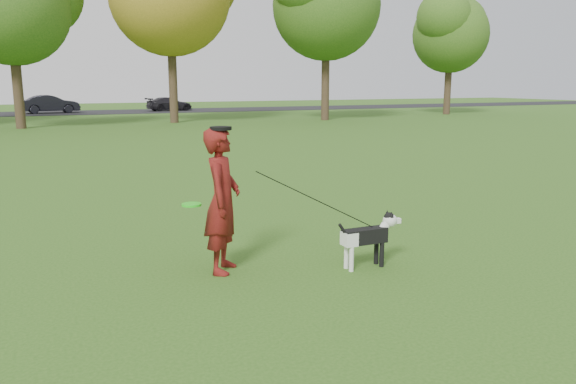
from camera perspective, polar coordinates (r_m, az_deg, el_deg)
name	(u,v)px	position (r m, az deg, el deg)	size (l,w,h in m)	color
ground	(331,270)	(7.10, 4.41, -7.89)	(120.00, 120.00, 0.00)	#285116
road	(83,113)	(46.06, -20.10, 7.59)	(120.00, 7.00, 0.02)	black
man	(222,201)	(6.86, -6.69, -0.89)	(0.65, 0.43, 1.78)	#5E0D11
dog	(369,234)	(7.14, 8.28, -4.25)	(0.92, 0.19, 0.70)	black
car_mid	(50,104)	(45.93, -22.99, 8.22)	(1.41, 4.03, 1.33)	black
car_right	(170,104)	(46.97, -11.95, 8.75)	(1.51, 3.70, 1.07)	black
man_held_items	(318,201)	(6.98, 3.02, -0.89)	(2.38, 0.73, 1.32)	#23DE1C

